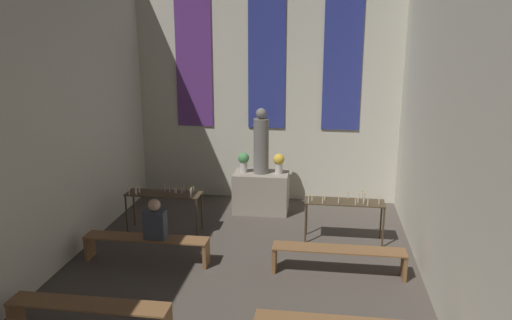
{
  "coord_description": "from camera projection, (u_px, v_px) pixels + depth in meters",
  "views": [
    {
      "loc": [
        1.34,
        -1.36,
        3.92
      ],
      "look_at": [
        0.0,
        8.22,
        1.39
      ],
      "focal_mm": 35.0,
      "sensor_mm": 36.0,
      "label": 1
    }
  ],
  "objects": [
    {
      "name": "pew_back_left",
      "position": [
        147.0,
        244.0,
        8.61
      ],
      "size": [
        2.17,
        0.36,
        0.46
      ],
      "color": "brown",
      "rests_on": "ground_plane"
    },
    {
      "name": "wall_back",
      "position": [
        267.0,
        84.0,
        11.39
      ],
      "size": [
        6.25,
        0.16,
        5.37
      ],
      "color": "beige",
      "rests_on": "ground_plane"
    },
    {
      "name": "pew_back_right",
      "position": [
        338.0,
        255.0,
        8.17
      ],
      "size": [
        2.17,
        0.36,
        0.46
      ],
      "color": "brown",
      "rests_on": "ground_plane"
    },
    {
      "name": "wall_left",
      "position": [
        8.0,
        121.0,
        6.98
      ],
      "size": [
        0.12,
        10.21,
        5.37
      ],
      "color": "beige",
      "rests_on": "ground_plane"
    },
    {
      "name": "statue",
      "position": [
        261.0,
        143.0,
        10.72
      ],
      "size": [
        0.33,
        0.33,
        1.42
      ],
      "color": "slate",
      "rests_on": "altar"
    },
    {
      "name": "pew_second_left",
      "position": [
        89.0,
        311.0,
        6.54
      ],
      "size": [
        2.17,
        0.36,
        0.46
      ],
      "color": "brown",
      "rests_on": "ground_plane"
    },
    {
      "name": "flower_vase_right",
      "position": [
        279.0,
        162.0,
        10.77
      ],
      "size": [
        0.24,
        0.24,
        0.44
      ],
      "color": "beige",
      "rests_on": "altar"
    },
    {
      "name": "altar",
      "position": [
        261.0,
        192.0,
        11.0
      ],
      "size": [
        1.19,
        0.69,
        0.89
      ],
      "color": "gray",
      "rests_on": "ground_plane"
    },
    {
      "name": "flower_vase_left",
      "position": [
        244.0,
        161.0,
        10.88
      ],
      "size": [
        0.24,
        0.24,
        0.44
      ],
      "color": "beige",
      "rests_on": "altar"
    },
    {
      "name": "candle_rack_left",
      "position": [
        164.0,
        198.0,
        9.86
      ],
      "size": [
        1.48,
        0.46,
        1.0
      ],
      "color": "#473823",
      "rests_on": "ground_plane"
    },
    {
      "name": "person_seated",
      "position": [
        155.0,
        221.0,
        8.48
      ],
      "size": [
        0.36,
        0.24,
        0.7
      ],
      "color": "#383D47",
      "rests_on": "pew_back_left"
    },
    {
      "name": "wall_right",
      "position": [
        465.0,
        133.0,
        6.16
      ],
      "size": [
        0.12,
        10.21,
        5.37
      ],
      "color": "beige",
      "rests_on": "ground_plane"
    },
    {
      "name": "candle_rack_right",
      "position": [
        345.0,
        206.0,
        9.38
      ],
      "size": [
        1.48,
        0.46,
        1.0
      ],
      "color": "#473823",
      "rests_on": "ground_plane"
    }
  ]
}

